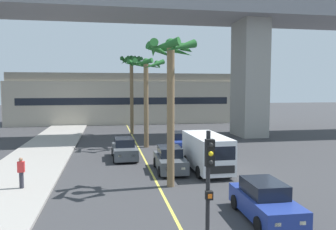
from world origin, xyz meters
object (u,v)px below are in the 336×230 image
Objects in this scene: car_queue_second at (170,160)px; palm_tree_near_median at (146,78)px; delivery_van at (207,152)px; traffic_light_median_near at (209,184)px; palm_tree_mid_median at (132,72)px; car_queue_third at (181,142)px; car_queue_fourth at (124,149)px; car_queue_front at (265,202)px; palm_tree_far_median at (171,73)px; pedestrian_near_crosswalk at (21,172)px.

palm_tree_near_median reaches higher than car_queue_second.
traffic_light_median_near is at bearing -106.57° from delivery_van.
palm_tree_mid_median reaches higher than delivery_van.
car_queue_second is at bearing -86.33° from palm_tree_mid_median.
palm_tree_near_median reaches higher than car_queue_third.
car_queue_fourth is at bearing 136.13° from delivery_van.
palm_tree_far_median is at bearing 119.89° from car_queue_front.
palm_tree_near_median is at bearing 64.86° from car_queue_fourth.
palm_tree_near_median reaches higher than car_queue_front.
pedestrian_near_crosswalk is (-10.72, -2.27, -0.29)m from delivery_van.
car_queue_fourth is 0.52× the size of palm_tree_far_median.
car_queue_front is 8.04m from delivery_van.
palm_tree_far_median reaches higher than traffic_light_median_near.
delivery_van is at bearing 73.43° from traffic_light_median_near.
car_queue_fourth is 2.56× the size of pedestrian_near_crosswalk.
car_queue_fourth is 16.75m from traffic_light_median_near.
delivery_van is at bearing -79.41° from palm_tree_mid_median.
car_queue_third is 12.11m from palm_tree_far_median.
palm_tree_far_median is 9.38m from pedestrian_near_crosswalk.
palm_tree_near_median reaches higher than palm_tree_far_median.
pedestrian_near_crosswalk is at bearing -109.27° from palm_tree_mid_median.
palm_tree_mid_median is at bearing 93.67° from car_queue_second.
traffic_light_median_near is at bearing -90.05° from palm_tree_mid_median.
palm_tree_far_median is at bearing -135.69° from delivery_van.
palm_tree_near_median reaches higher than delivery_van.
traffic_light_median_near is at bearing -100.18° from car_queue_third.
car_queue_third is 2.56× the size of pedestrian_near_crosswalk.
pedestrian_near_crosswalk is (-7.81, 0.57, -5.16)m from palm_tree_far_median.
car_queue_third is at bearing 74.53° from palm_tree_far_median.
traffic_light_median_near is 12.03m from pedestrian_near_crosswalk.
car_queue_second is 1.00× the size of car_queue_fourth.
palm_tree_near_median is 0.88× the size of palm_tree_mid_median.
traffic_light_median_near is at bearing -52.60° from pedestrian_near_crosswalk.
car_queue_third is (2.29, 7.05, 0.00)m from car_queue_second.
car_queue_third is 13.15m from palm_tree_mid_median.
pedestrian_near_crosswalk is (-5.70, -7.10, 0.28)m from car_queue_fourth.
palm_tree_near_median is at bearing 93.49° from car_queue_second.
palm_tree_mid_median reaches higher than car_queue_third.
pedestrian_near_crosswalk is at bearing -161.55° from car_queue_second.
palm_tree_far_median is at bearing -4.19° from pedestrian_near_crosswalk.
palm_tree_far_median is at bearing -105.47° from car_queue_third.
palm_tree_far_median is (-2.98, 5.18, 5.44)m from car_queue_front.
car_queue_second is at bearing 79.94° from palm_tree_far_median.
palm_tree_far_median reaches higher than car_queue_third.
palm_tree_far_median is at bearing -90.26° from palm_tree_near_median.
car_queue_fourth is at bearing 51.26° from pedestrian_near_crosswalk.
pedestrian_near_crosswalk is at bearing -123.85° from palm_tree_near_median.
palm_tree_mid_median is (1.57, 13.67, 6.49)m from car_queue_fourth.
car_queue_third is 14.55m from pedestrian_near_crosswalk.
palm_tree_far_median is at bearing -100.06° from car_queue_second.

